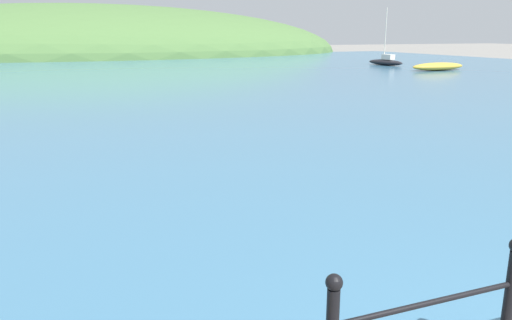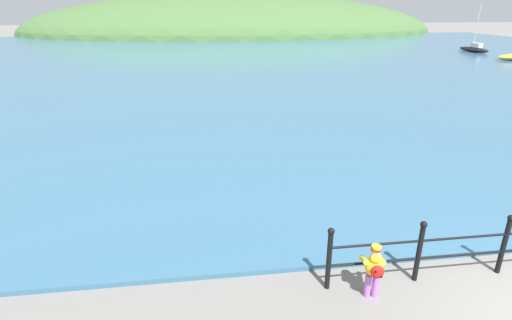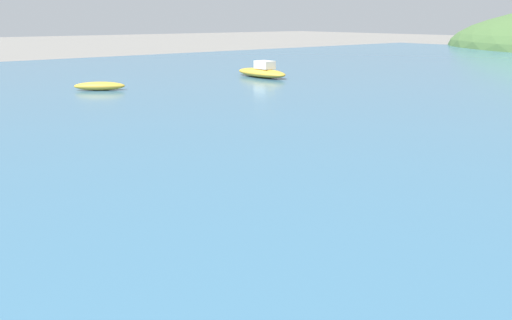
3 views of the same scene
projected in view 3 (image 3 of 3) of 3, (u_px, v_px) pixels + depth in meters
boat_far_left at (262, 72)px, 28.18m from camera, size 3.80×1.40×0.93m
boat_twin_mast at (100, 86)px, 23.03m from camera, size 1.88×2.29×0.39m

